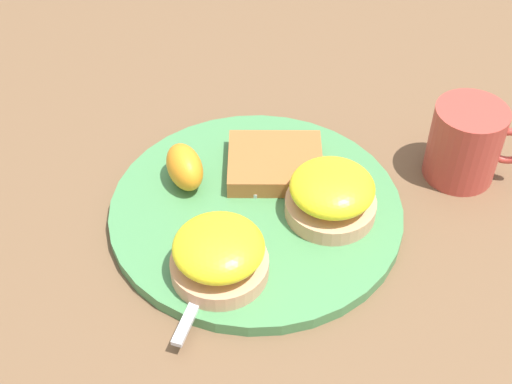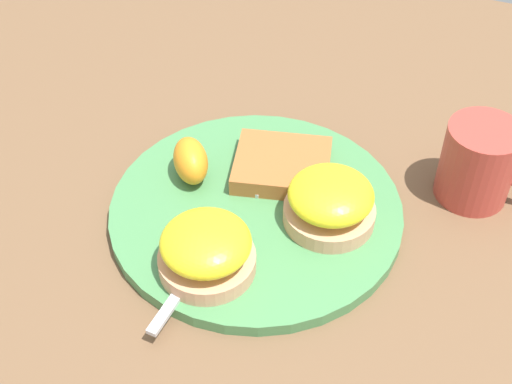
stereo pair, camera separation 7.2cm
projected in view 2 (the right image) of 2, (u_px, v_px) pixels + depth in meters
ground_plane at (256, 215)px, 0.75m from camera, size 1.10×1.10×0.00m
plate at (256, 211)px, 0.74m from camera, size 0.30×0.30×0.01m
sandwich_benedict_left at (206, 250)px, 0.66m from camera, size 0.09×0.09×0.05m
sandwich_benedict_right at (330, 202)px, 0.71m from camera, size 0.09×0.09×0.05m
hashbrown_patty at (282, 165)px, 0.77m from camera, size 0.12×0.11×0.02m
orange_wedge at (191, 161)px, 0.76m from camera, size 0.06×0.07×0.04m
fork at (224, 228)px, 0.71m from camera, size 0.03×0.25×0.00m
cup at (479, 163)px, 0.74m from camera, size 0.11×0.08×0.09m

